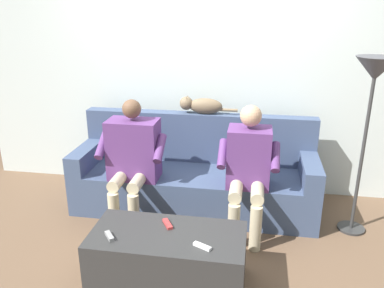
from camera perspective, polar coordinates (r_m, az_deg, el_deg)
ground_plane at (r=3.47m, az=-1.57°, el=-14.46°), size 8.00×8.00×0.00m
back_wall at (r=4.16m, az=1.60°, el=9.54°), size 4.94×0.06×2.43m
couch at (r=3.95m, az=0.42°, el=-4.97°), size 2.34×0.74×0.90m
coffee_table at (r=2.97m, az=-3.46°, el=-16.22°), size 1.10×0.54×0.42m
person_left_seated at (r=3.47m, az=8.14°, el=-2.85°), size 0.53×0.60×1.14m
person_right_seated at (r=3.63m, az=-8.60°, el=-1.61°), size 0.61×0.55×1.15m
cat_on_backrest at (r=3.94m, az=1.28°, el=5.61°), size 0.58×0.13×0.17m
remote_white at (r=2.70m, az=1.48°, el=-14.54°), size 0.13×0.09×0.02m
remote_gray at (r=2.85m, az=-11.84°, el=-12.89°), size 0.10×0.11×0.03m
remote_red at (r=2.94m, az=-3.55°, el=-11.45°), size 0.10×0.14×0.02m
floor_lamp at (r=3.51m, az=24.72°, el=7.97°), size 0.33×0.33×1.55m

